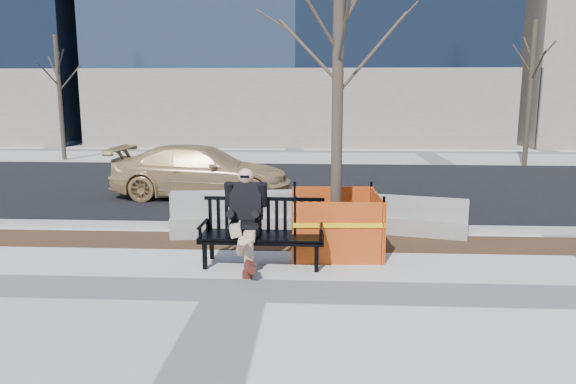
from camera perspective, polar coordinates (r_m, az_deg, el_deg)
name	(u,v)px	position (r m, az deg, el deg)	size (l,w,h in m)	color
ground	(237,290)	(8.13, -5.37, -10.25)	(120.00, 120.00, 0.00)	beige
mulch_strip	(257,241)	(10.58, -3.29, -5.22)	(40.00, 1.20, 0.02)	#47301C
asphalt_street	(279,186)	(16.61, -0.91, 0.61)	(60.00, 10.40, 0.01)	black
curb	(262,227)	(11.48, -2.77, -3.67)	(60.00, 0.25, 0.12)	#9E9B93
bench	(262,265)	(9.21, -2.72, -7.70)	(2.11, 0.76, 1.12)	black
seated_man	(246,264)	(9.30, -4.45, -7.53)	(0.70, 1.16, 1.63)	black
tree_fence	(335,252)	(9.96, 4.97, -6.29)	(2.36, 2.36, 5.89)	orange
sedan	(202,197)	(15.15, -9.01, -0.51)	(1.99, 4.90, 1.42)	tan
jersey_barrier_left	(252,235)	(11.03, -3.82, -4.59)	(3.21, 0.64, 0.92)	gray
jersey_barrier_right	(397,233)	(11.42, 11.47, -4.27)	(2.73, 0.55, 0.78)	gray
far_tree_left	(65,160)	(25.00, -22.48, 3.17)	(2.06, 2.06, 5.57)	#43382B
far_tree_right	(524,165)	(23.30, 23.63, 2.60)	(2.21, 2.21, 5.97)	#403729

